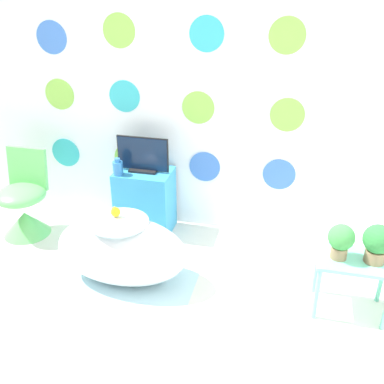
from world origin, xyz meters
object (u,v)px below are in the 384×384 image
Objects in this scene: bathtub at (122,250)px; potted_plant_right at (377,242)px; tv at (143,156)px; chair at (24,208)px; vase at (118,168)px; potted_plant_left at (341,240)px.

bathtub is 3.73× the size of potted_plant_right.
potted_plant_right is at bearing -21.15° from tv.
chair is at bearing -162.68° from tv.
potted_plant_right is at bearing 1.33° from bathtub.
chair is 0.94m from vase.
potted_plant_left is 0.22m from potted_plant_right.
potted_plant_right is (2.83, -0.39, 0.32)m from chair.
potted_plant_left is at bearing -177.43° from potted_plant_right.
tv reaches higher than bathtub.
potted_plant_left is (1.52, 0.03, 0.30)m from bathtub.
potted_plant_right is (0.22, 0.01, 0.01)m from potted_plant_left.
bathtub is at bearing -178.85° from potted_plant_left.
potted_plant_right is (1.74, 0.04, 0.31)m from bathtub.
vase is 0.60× the size of potted_plant_left.
vase is (-0.18, -0.12, -0.07)m from tv.
potted_plant_left is (1.77, -0.59, -0.08)m from vase.
potted_plant_left is (1.59, -0.71, -0.15)m from tv.
potted_plant_right reaches higher than bathtub.
tv is 1.75m from potted_plant_left.
tv is 3.06× the size of vase.
potted_plant_right is at bearing -16.26° from vase.
tv is at bearing 155.92° from potted_plant_left.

